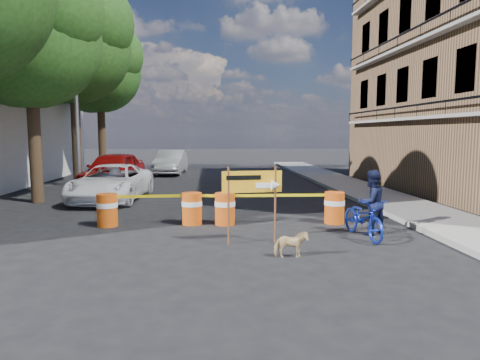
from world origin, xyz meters
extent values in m
plane|color=black|center=(0.00, 0.00, 0.00)|extent=(120.00, 120.00, 0.00)
cube|color=gray|center=(6.20, 6.00, 0.07)|extent=(2.40, 40.00, 0.15)
cylinder|color=#332316|center=(-6.80, 7.00, 2.38)|extent=(0.44, 0.44, 4.76)
sphere|color=#1F4313|center=(-6.80, 7.00, 5.95)|extent=(5.00, 5.00, 5.00)
sphere|color=#1F4313|center=(-5.92, 6.50, 6.80)|extent=(3.75, 3.75, 3.75)
sphere|color=#1F4313|center=(-7.55, 7.62, 5.27)|extent=(3.50, 3.50, 3.50)
cylinder|color=#332316|center=(-6.80, 12.00, 2.66)|extent=(0.44, 0.44, 5.32)
sphere|color=#1F4313|center=(-6.80, 12.00, 6.65)|extent=(5.40, 5.40, 5.40)
sphere|color=#1F4313|center=(-5.85, 11.46, 7.60)|extent=(4.05, 4.05, 4.05)
sphere|color=#1F4313|center=(-7.61, 12.68, 5.89)|extent=(3.78, 3.78, 3.78)
cylinder|color=#332316|center=(-6.80, 17.00, 2.46)|extent=(0.44, 0.44, 4.93)
sphere|color=#1F4313|center=(-6.80, 17.00, 6.16)|extent=(4.80, 4.80, 4.80)
sphere|color=#1F4313|center=(-5.96, 16.52, 7.04)|extent=(3.60, 3.60, 3.60)
sphere|color=#1F4313|center=(-7.52, 17.60, 5.46)|extent=(3.36, 3.36, 3.36)
cylinder|color=gray|center=(-6.00, 9.50, 4.00)|extent=(0.16, 0.16, 8.00)
cylinder|color=gray|center=(-5.50, 9.50, 7.90)|extent=(1.00, 0.12, 0.12)
cube|color=silver|center=(-5.00, 9.50, 7.85)|extent=(0.35, 0.18, 0.12)
cylinder|color=#C7520B|center=(-3.27, 2.66, 0.45)|extent=(0.56, 0.56, 0.90)
cylinder|color=white|center=(-3.27, 2.66, 0.60)|extent=(0.58, 0.58, 0.14)
cylinder|color=#C7520B|center=(-0.95, 2.73, 0.45)|extent=(0.56, 0.56, 0.90)
cylinder|color=white|center=(-0.95, 2.73, 0.60)|extent=(0.58, 0.58, 0.14)
cylinder|color=#C7520B|center=(-0.02, 2.63, 0.45)|extent=(0.56, 0.56, 0.90)
cylinder|color=white|center=(-0.02, 2.63, 0.60)|extent=(0.58, 0.58, 0.14)
cylinder|color=#C7520B|center=(3.09, 2.57, 0.45)|extent=(0.56, 0.56, 0.90)
cylinder|color=white|center=(3.09, 2.57, 0.60)|extent=(0.58, 0.58, 0.14)
cylinder|color=#592D19|center=(-0.02, 0.45, 0.90)|extent=(0.05, 0.05, 1.81)
cylinder|color=#592D19|center=(1.07, 0.56, 0.90)|extent=(0.05, 0.05, 1.81)
cube|color=orange|center=(0.52, 0.51, 1.45)|extent=(1.40, 0.17, 0.50)
cube|color=white|center=(0.81, 0.52, 1.36)|extent=(0.40, 0.05, 0.12)
cone|color=white|center=(1.08, 0.54, 1.36)|extent=(0.25, 0.28, 0.26)
cube|color=black|center=(0.33, 0.47, 1.55)|extent=(0.80, 0.09, 0.10)
imported|color=black|center=(3.62, 1.20, 0.82)|extent=(0.97, 0.87, 1.64)
imported|color=#142BA6|center=(3.31, 0.87, 0.94)|extent=(0.78, 1.07, 1.88)
imported|color=#D7B77B|center=(1.20, -0.72, 0.29)|extent=(0.70, 0.34, 0.58)
imported|color=white|center=(-4.15, 7.28, 0.68)|extent=(2.73, 5.12, 1.37)
imported|color=maroon|center=(-4.80, 10.69, 0.86)|extent=(2.52, 5.22, 1.72)
imported|color=silver|center=(-2.80, 17.79, 0.75)|extent=(1.91, 4.66, 1.50)
camera|label=1|loc=(-0.48, -9.19, 2.57)|focal=32.00mm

